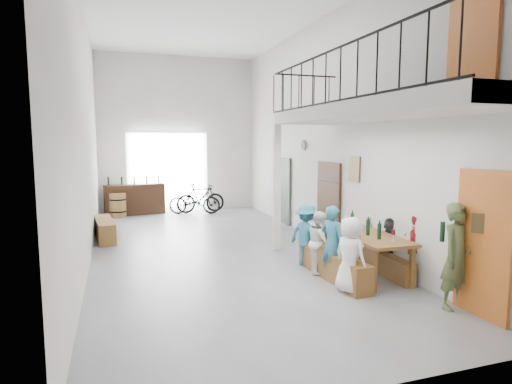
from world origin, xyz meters
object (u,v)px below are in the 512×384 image
object	(u,v)px
bicycle_near	(195,201)
bench_inner	(332,265)
oak_barrel	(118,205)
serving_counter	(135,199)
side_bench	(105,229)
tasting_table	(365,238)
host_standing	(457,256)

from	to	relation	value
bicycle_near	bench_inner	bearing A→B (deg)	-155.90
oak_barrel	serving_counter	bearing A→B (deg)	36.39
side_bench	oak_barrel	bearing A→B (deg)	83.69
tasting_table	host_standing	xyz separation A→B (m)	(0.38, -1.85, 0.09)
bench_inner	host_standing	size ratio (longest dim) A/B	1.34
tasting_table	bicycle_near	world-z (taller)	bicycle_near
bench_inner	serving_counter	size ratio (longest dim) A/B	1.08
side_bench	oak_barrel	size ratio (longest dim) A/B	2.27
bench_inner	bicycle_near	world-z (taller)	bicycle_near
bench_inner	bicycle_near	size ratio (longest dim) A/B	1.22
tasting_table	bicycle_near	distance (m)	8.02
serving_counter	bicycle_near	xyz separation A→B (m)	(1.97, -0.55, -0.06)
bench_inner	side_bench	xyz separation A→B (m)	(-4.02, 4.70, 0.01)
oak_barrel	host_standing	distance (m)	10.88
bicycle_near	serving_counter	bearing A→B (deg)	90.31
side_bench	bicycle_near	xyz separation A→B (m)	(2.89, 3.11, 0.21)
host_standing	bicycle_near	size ratio (longest dim) A/B	0.91
bench_inner	host_standing	distance (m)	2.20
bench_inner	serving_counter	world-z (taller)	serving_counter
bench_inner	oak_barrel	size ratio (longest dim) A/B	2.68
serving_counter	bicycle_near	size ratio (longest dim) A/B	1.12
serving_counter	bench_inner	bearing A→B (deg)	-77.98
oak_barrel	host_standing	bearing A→B (deg)	-64.23
tasting_table	oak_barrel	size ratio (longest dim) A/B	2.68
oak_barrel	host_standing	size ratio (longest dim) A/B	0.50
tasting_table	oak_barrel	xyz separation A→B (m)	(-4.34, 7.94, -0.31)
side_bench	bench_inner	bearing A→B (deg)	-49.46
tasting_table	bench_inner	xyz separation A→B (m)	(-0.68, -0.00, -0.46)
bicycle_near	oak_barrel	bearing A→B (deg)	102.82
bench_inner	host_standing	bearing A→B (deg)	-61.08
tasting_table	bicycle_near	size ratio (longest dim) A/B	1.21
side_bench	host_standing	bearing A→B (deg)	-52.18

